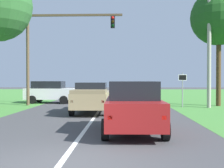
% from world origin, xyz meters
% --- Properties ---
extents(ground_plane, '(120.00, 120.00, 0.00)m').
position_xyz_m(ground_plane, '(0.00, 9.29, 0.00)').
color(ground_plane, '#424244').
extents(red_suv_near, '(2.26, 4.60, 1.94)m').
position_xyz_m(red_suv_near, '(1.88, 4.23, 1.01)').
color(red_suv_near, maroon).
rests_on(red_suv_near, ground_plane).
extents(pickup_truck_lead, '(2.23, 5.58, 1.83)m').
position_xyz_m(pickup_truck_lead, '(-0.34, 10.87, 0.95)').
color(pickup_truck_lead, tan).
rests_on(pickup_truck_lead, ground_plane).
extents(traffic_light, '(7.46, 0.40, 7.57)m').
position_xyz_m(traffic_light, '(-3.90, 15.72, 5.00)').
color(traffic_light, brown).
rests_on(traffic_light, ground_plane).
extents(keep_moving_sign, '(0.60, 0.09, 2.50)m').
position_xyz_m(keep_moving_sign, '(5.86, 14.59, 1.60)').
color(keep_moving_sign, gray).
rests_on(keep_moving_sign, ground_plane).
extents(oak_tree_right, '(4.25, 4.25, 8.85)m').
position_xyz_m(oak_tree_right, '(8.80, 15.70, 6.69)').
color(oak_tree_right, '#4C351E').
rests_on(oak_tree_right, ground_plane).
extents(crossing_suv_far, '(4.32, 2.18, 1.87)m').
position_xyz_m(crossing_suv_far, '(-4.63, 17.98, 0.97)').
color(crossing_suv_far, silver).
rests_on(crossing_suv_far, ground_plane).
extents(utility_pole_right, '(0.28, 0.28, 8.72)m').
position_xyz_m(utility_pole_right, '(7.66, 14.27, 4.36)').
color(utility_pole_right, '#9E998E').
rests_on(utility_pole_right, ground_plane).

